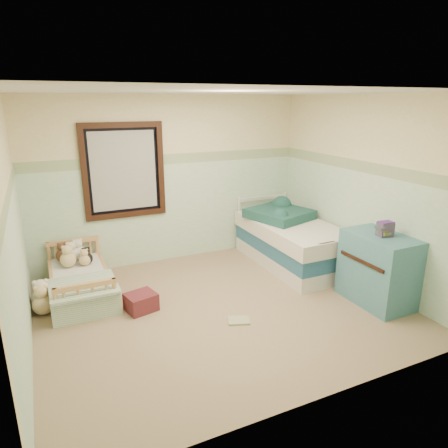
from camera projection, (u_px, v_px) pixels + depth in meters
name	position (u px, v px, depth m)	size (l,w,h in m)	color
floor	(220.00, 308.00, 4.93)	(4.20, 3.60, 0.02)	#745F4B
ceiling	(219.00, 90.00, 4.20)	(4.20, 3.60, 0.02)	silver
wall_back	(171.00, 180.00, 6.13)	(4.20, 0.04, 2.50)	beige
wall_front	(319.00, 264.00, 3.00)	(4.20, 0.04, 2.50)	beige
wall_left	(12.00, 232.00, 3.72)	(0.04, 3.60, 2.50)	beige
wall_right	(363.00, 191.00, 5.41)	(0.04, 3.60, 2.50)	beige
wainscot_mint	(172.00, 213.00, 6.26)	(4.20, 0.01, 1.50)	#A0C3A9
border_strip	(170.00, 159.00, 6.02)	(4.20, 0.01, 0.15)	#406745
window_frame	(124.00, 171.00, 5.75)	(1.16, 0.06, 1.36)	black
window_blinds	(124.00, 171.00, 5.76)	(0.92, 0.01, 1.12)	#B3B3B0
toddler_bed_frame	(81.00, 288.00, 5.21)	(0.70, 1.40, 0.18)	tan
toddler_mattress	(80.00, 278.00, 5.17)	(0.64, 1.34, 0.12)	silver
patchwork_quilt	(83.00, 286.00, 4.77)	(0.76, 0.70, 0.03)	#5F8EBC
plush_bed_brown	(63.00, 255.00, 5.50)	(0.19, 0.19, 0.19)	brown
plush_bed_white	(78.00, 253.00, 5.58)	(0.20, 0.20, 0.20)	silver
plush_bed_tan	(68.00, 260.00, 5.32)	(0.21, 0.21, 0.21)	#E5C38A
plush_bed_dark	(87.00, 258.00, 5.42)	(0.16, 0.16, 0.16)	black
plush_floor_cream	(43.00, 300.00, 4.82)	(0.27, 0.27, 0.27)	silver
plush_floor_tan	(43.00, 304.00, 4.74)	(0.24, 0.24, 0.24)	#E5C38A
twin_bed_frame	(291.00, 257.00, 6.20)	(0.94, 1.88, 0.22)	white
twin_boxspring	(292.00, 244.00, 6.14)	(0.94, 1.88, 0.22)	navy
twin_mattress	(292.00, 230.00, 6.07)	(0.98, 1.91, 0.22)	silver
teal_blanket	(279.00, 214.00, 6.26)	(0.80, 0.84, 0.14)	#143E38
dresser	(378.00, 269.00, 4.95)	(0.55, 0.87, 0.87)	#3E7179
book_stack	(385.00, 229.00, 4.76)	(0.17, 0.13, 0.17)	brown
red_pillow	(141.00, 302.00, 4.83)	(0.34, 0.30, 0.21)	maroon
floor_book	(239.00, 320.00, 4.61)	(0.25, 0.19, 0.02)	yellow
extra_plush_0	(72.00, 255.00, 5.49)	(0.20, 0.20, 0.20)	silver
extra_plush_1	(85.00, 260.00, 5.39)	(0.16, 0.16, 0.16)	#E5C38A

